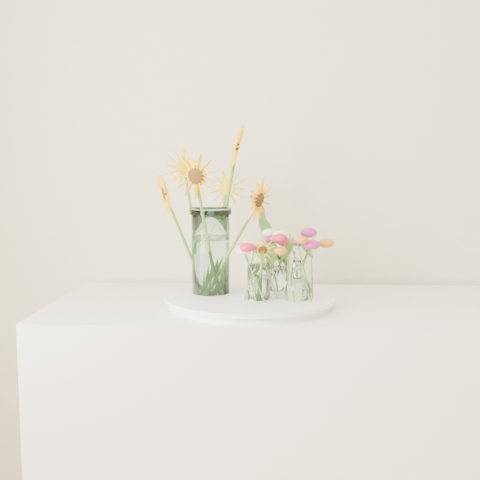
{
  "coord_description": "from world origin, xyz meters",
  "views": [
    {
      "loc": [
        -0.58,
        0.16,
        1.28
      ],
      "look_at": [
        -0.65,
        1.89,
        1.09
      ],
      "focal_mm": 45.0,
      "sensor_mm": 36.0,
      "label": 1
    }
  ],
  "objects_px": {
    "tray": "(250,301)",
    "small_vase_b": "(298,281)",
    "mason_jar": "(211,251)",
    "small_vase_a": "(258,283)",
    "small_vase_c": "(277,274)",
    "counter": "(285,445)"
  },
  "relations": [
    {
      "from": "tray",
      "to": "small_vase_b",
      "type": "relative_size",
      "value": 4.04
    },
    {
      "from": "mason_jar",
      "to": "small_vase_a",
      "type": "xyz_separation_m",
      "value": [
        0.14,
        -0.09,
        -0.08
      ]
    },
    {
      "from": "small_vase_c",
      "to": "mason_jar",
      "type": "bearing_deg",
      "value": -164.76
    },
    {
      "from": "counter",
      "to": "small_vase_b",
      "type": "distance_m",
      "value": 0.54
    },
    {
      "from": "counter",
      "to": "small_vase_c",
      "type": "xyz_separation_m",
      "value": [
        -0.03,
        0.04,
        0.53
      ]
    },
    {
      "from": "mason_jar",
      "to": "small_vase_a",
      "type": "relative_size",
      "value": 2.46
    },
    {
      "from": "mason_jar",
      "to": "small_vase_c",
      "type": "height_order",
      "value": "mason_jar"
    },
    {
      "from": "tray",
      "to": "small_vase_c",
      "type": "distance_m",
      "value": 0.14
    },
    {
      "from": "small_vase_a",
      "to": "small_vase_c",
      "type": "height_order",
      "value": "small_vase_c"
    },
    {
      "from": "tray",
      "to": "small_vase_a",
      "type": "distance_m",
      "value": 0.09
    },
    {
      "from": "small_vase_a",
      "to": "counter",
      "type": "bearing_deg",
      "value": 52.16
    },
    {
      "from": "counter",
      "to": "mason_jar",
      "type": "height_order",
      "value": "mason_jar"
    },
    {
      "from": "small_vase_c",
      "to": "small_vase_a",
      "type": "bearing_deg",
      "value": -111.15
    },
    {
      "from": "small_vase_b",
      "to": "tray",
      "type": "bearing_deg",
      "value": 158.5
    },
    {
      "from": "tray",
      "to": "small_vase_c",
      "type": "relative_size",
      "value": 4.26
    },
    {
      "from": "counter",
      "to": "small_vase_a",
      "type": "relative_size",
      "value": 13.2
    },
    {
      "from": "counter",
      "to": "mason_jar",
      "type": "distance_m",
      "value": 0.65
    },
    {
      "from": "small_vase_b",
      "to": "small_vase_c",
      "type": "bearing_deg",
      "value": 111.81
    },
    {
      "from": "small_vase_c",
      "to": "tray",
      "type": "bearing_deg",
      "value": -133.36
    },
    {
      "from": "tray",
      "to": "small_vase_c",
      "type": "height_order",
      "value": "small_vase_c"
    },
    {
      "from": "small_vase_c",
      "to": "small_vase_b",
      "type": "bearing_deg",
      "value": -68.19
    },
    {
      "from": "mason_jar",
      "to": "counter",
      "type": "bearing_deg",
      "value": 4.53
    }
  ]
}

